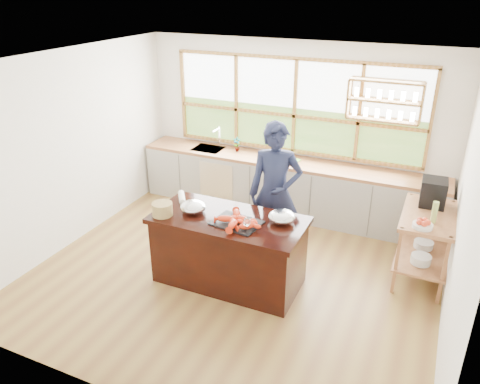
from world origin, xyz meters
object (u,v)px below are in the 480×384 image
Objects in this scene: island at (229,250)px; cook at (275,193)px; espresso_machine at (433,192)px; wicker_basket at (162,209)px.

cook is (0.30, 0.79, 0.50)m from island.
island is 5.35× the size of espresso_machine.
island is 0.98m from cook.
island is 0.96m from wicker_basket.
cook is 7.63× the size of wicker_basket.
espresso_machine is 3.37m from wicker_basket.
espresso_machine reaches higher than island.
espresso_machine is at bearing 32.14° from island.
wicker_basket is at bearing -161.38° from island.
cook is at bearing 44.64° from wicker_basket.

